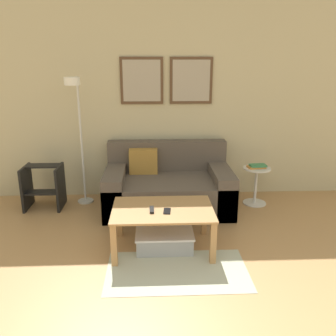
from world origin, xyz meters
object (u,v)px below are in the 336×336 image
at_px(couch, 168,187).
at_px(floor_lamp, 77,118).
at_px(book_stack, 257,166).
at_px(cell_phone, 167,211).
at_px(storage_bin, 164,239).
at_px(step_stool, 44,186).
at_px(side_table, 256,182).
at_px(coffee_table, 163,215).
at_px(remote_control, 152,210).

distance_m(couch, floor_lamp, 1.40).
relative_size(book_stack, cell_phone, 1.70).
distance_m(storage_bin, step_stool, 1.86).
relative_size(book_stack, step_stool, 0.44).
height_order(couch, side_table, couch).
bearing_deg(book_stack, couch, -178.14).
height_order(floor_lamp, book_stack, floor_lamp).
height_order(coffee_table, book_stack, book_stack).
relative_size(couch, side_table, 3.17).
xyz_separation_m(side_table, cell_phone, (-1.20, -1.18, 0.14)).
height_order(couch, remote_control, couch).
bearing_deg(step_stool, book_stack, -0.15).
bearing_deg(step_stool, coffee_table, -36.82).
bearing_deg(step_stool, storage_bin, -36.13).
relative_size(couch, cell_phone, 11.13).
bearing_deg(remote_control, cell_phone, -9.63).
height_order(floor_lamp, remote_control, floor_lamp).
xyz_separation_m(coffee_table, remote_control, (-0.11, -0.05, 0.08)).
bearing_deg(cell_phone, storage_bin, 109.95).
bearing_deg(floor_lamp, remote_control, -52.49).
relative_size(floor_lamp, book_stack, 6.84).
height_order(couch, storage_bin, couch).
height_order(side_table, cell_phone, side_table).
xyz_separation_m(storage_bin, floor_lamp, (-1.01, 1.09, 1.05)).
bearing_deg(coffee_table, step_stool, 143.18).
bearing_deg(side_table, cell_phone, -135.62).
relative_size(storage_bin, remote_control, 3.81).
bearing_deg(couch, side_table, 2.32).
height_order(storage_bin, side_table, side_table).
bearing_deg(cell_phone, remote_control, 176.12).
distance_m(couch, coffee_table, 1.07).
relative_size(storage_bin, side_table, 1.16).
bearing_deg(coffee_table, cell_phone, -61.40).
bearing_deg(floor_lamp, step_stool, -179.66).
xyz_separation_m(floor_lamp, side_table, (2.24, -0.00, -0.85)).
height_order(side_table, book_stack, book_stack).
height_order(side_table, step_stool, step_stool).
relative_size(floor_lamp, side_table, 3.31).
bearing_deg(couch, book_stack, 1.86).
bearing_deg(book_stack, side_table, 64.94).
distance_m(floor_lamp, cell_phone, 1.72).
xyz_separation_m(couch, storage_bin, (-0.08, -1.04, -0.18)).
xyz_separation_m(couch, book_stack, (1.14, 0.04, 0.24)).
relative_size(floor_lamp, cell_phone, 11.63).
height_order(floor_lamp, cell_phone, floor_lamp).
xyz_separation_m(coffee_table, side_table, (1.24, 1.11, -0.06)).
bearing_deg(cell_phone, floor_lamp, 136.43).
bearing_deg(cell_phone, book_stack, 49.46).
bearing_deg(side_table, floor_lamp, 179.98).
bearing_deg(step_stool, cell_phone, -37.84).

